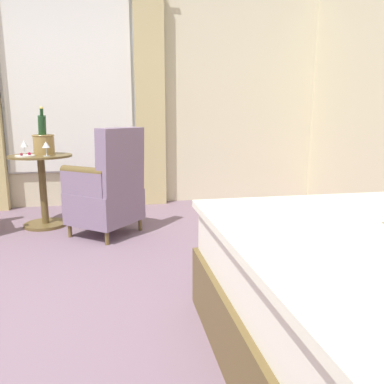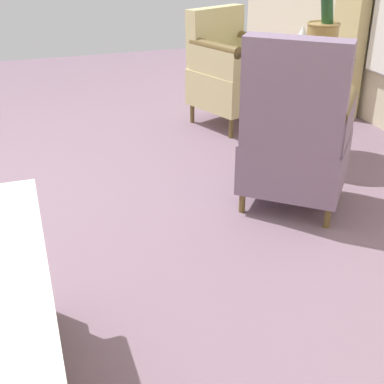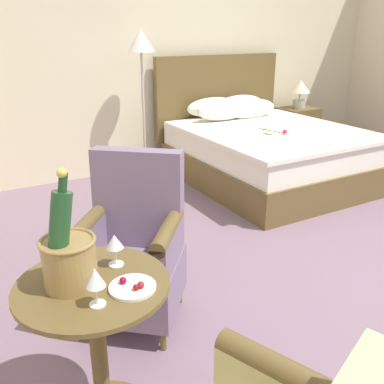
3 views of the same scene
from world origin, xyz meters
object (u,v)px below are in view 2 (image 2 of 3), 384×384
wine_glass_near_edge (299,41)px  armchair_by_window (296,138)px  champagne_bucket (323,33)px  side_table_round (304,101)px  wine_glass_near_bucket (303,32)px  armchair_facing_bed (230,71)px  snack_plate (284,50)px

wine_glass_near_edge → armchair_by_window: armchair_by_window is taller
champagne_bucket → wine_glass_near_edge: champagne_bucket is taller
side_table_round → wine_glass_near_bucket: size_ratio=4.84×
side_table_round → armchair_facing_bed: bearing=-75.6°
snack_plate → armchair_facing_bed: bearing=-82.8°
side_table_round → armchair_facing_bed: size_ratio=0.81×
side_table_round → wine_glass_near_edge: bearing=32.8°
snack_plate → champagne_bucket: bearing=144.4°
side_table_round → armchair_by_window: 0.78m
snack_plate → wine_glass_near_bucket: bearing=-167.1°
armchair_facing_bed → snack_plate: bearing=97.2°
wine_glass_near_edge → armchair_facing_bed: 1.00m
wine_glass_near_bucket → armchair_facing_bed: 0.82m
champagne_bucket → armchair_facing_bed: (0.29, -0.85, -0.43)m
wine_glass_near_bucket → wine_glass_near_edge: (0.15, 0.23, -0.01)m
side_table_round → armchair_by_window: size_ratio=0.72×
snack_plate → armchair_facing_bed: 0.78m
champagne_bucket → wine_glass_near_edge: size_ratio=3.34×
wine_glass_near_edge → armchair_by_window: (0.29, 0.57, -0.40)m
wine_glass_near_bucket → armchair_by_window: (0.45, 0.80, -0.41)m
wine_glass_near_edge → champagne_bucket: bearing=-164.4°
wine_glass_near_bucket → armchair_by_window: bearing=61.0°
armchair_facing_bed → wine_glass_near_edge: bearing=95.2°
champagne_bucket → armchair_by_window: 0.91m
armchair_by_window → armchair_facing_bed: bearing=-98.0°
wine_glass_near_bucket → wine_glass_near_edge: size_ratio=1.07×
armchair_facing_bed → side_table_round: bearing=104.4°
side_table_round → snack_plate: bearing=-43.0°
champagne_bucket → wine_glass_near_bucket: size_ratio=3.13×
snack_plate → armchair_by_window: bearing=68.8°
snack_plate → armchair_facing_bed: armchair_facing_bed is taller
wine_glass_near_bucket → snack_plate: (0.15, 0.03, -0.10)m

